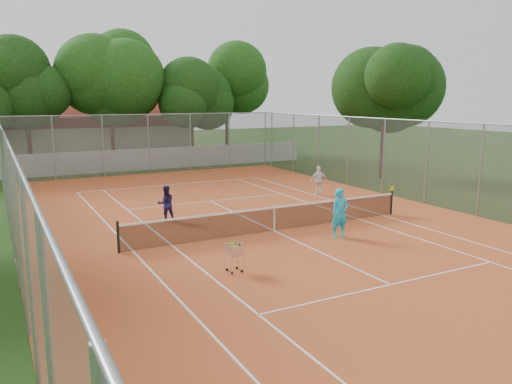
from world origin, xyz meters
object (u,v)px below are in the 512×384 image
clubhouse (87,132)px  ball_hopper (234,257)px  player_near (340,213)px  player_far_left (166,203)px  tennis_net (274,219)px  player_far_right (319,181)px

clubhouse → ball_hopper: bearing=-92.4°
clubhouse → player_near: bearing=-83.2°
clubhouse → ball_hopper: (-1.35, -32.46, -1.72)m
player_far_left → ball_hopper: bearing=91.5°
tennis_net → ball_hopper: tennis_net is taller
tennis_net → player_far_right: bearing=42.3°
tennis_net → player_far_left: 4.72m
clubhouse → player_far_left: bearing=-92.7°
player_near → player_far_left: (-4.87, 5.36, -0.17)m
clubhouse → player_near: (3.69, -30.88, -1.26)m
player_near → player_far_left: 7.24m
tennis_net → player_far_right: (5.69, 5.19, 0.29)m
player_far_right → tennis_net: bearing=57.2°
clubhouse → player_near: size_ratio=8.96×
clubhouse → ball_hopper: size_ratio=17.84×
clubhouse → tennis_net: bearing=-86.1°
player_far_left → ball_hopper: size_ratio=1.62×
player_far_right → ball_hopper: player_far_right is taller
player_far_left → player_far_right: (8.87, 1.71, 0.03)m
ball_hopper → tennis_net: bearing=43.0°
tennis_net → clubhouse: bearing=93.9°
player_far_left → ball_hopper: 6.95m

